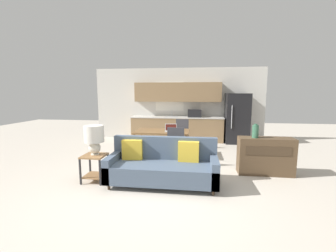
{
  "coord_description": "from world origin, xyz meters",
  "views": [
    {
      "loc": [
        0.75,
        -3.95,
        1.74
      ],
      "look_at": [
        0.03,
        1.5,
        0.95
      ],
      "focal_mm": 24.0,
      "sensor_mm": 36.0,
      "label": 1
    }
  ],
  "objects_px": {
    "dining_table": "(162,133)",
    "laptop": "(171,130)",
    "side_table": "(95,164)",
    "vase": "(255,131)",
    "refrigerator": "(237,118)",
    "credenza": "(265,156)",
    "dining_chair_near_right": "(176,145)",
    "table_lamp": "(94,137)",
    "couch": "(163,166)",
    "dining_chair_far_right": "(182,133)"
  },
  "relations": [
    {
      "from": "vase",
      "to": "dining_chair_far_right",
      "type": "distance_m",
      "value": 2.6
    },
    {
      "from": "refrigerator",
      "to": "laptop",
      "type": "bearing_deg",
      "value": -133.83
    },
    {
      "from": "side_table",
      "to": "credenza",
      "type": "relative_size",
      "value": 0.47
    },
    {
      "from": "dining_table",
      "to": "couch",
      "type": "bearing_deg",
      "value": -80.67
    },
    {
      "from": "couch",
      "to": "dining_chair_far_right",
      "type": "height_order",
      "value": "dining_chair_far_right"
    },
    {
      "from": "couch",
      "to": "laptop",
      "type": "bearing_deg",
      "value": 91.73
    },
    {
      "from": "side_table",
      "to": "dining_chair_far_right",
      "type": "relative_size",
      "value": 0.56
    },
    {
      "from": "side_table",
      "to": "dining_chair_near_right",
      "type": "bearing_deg",
      "value": 37.92
    },
    {
      "from": "refrigerator",
      "to": "dining_chair_far_right",
      "type": "relative_size",
      "value": 1.83
    },
    {
      "from": "dining_chair_near_right",
      "to": "side_table",
      "type": "bearing_deg",
      "value": 41.77
    },
    {
      "from": "couch",
      "to": "credenza",
      "type": "xyz_separation_m",
      "value": [
        2.13,
        0.81,
        0.06
      ]
    },
    {
      "from": "dining_table",
      "to": "vase",
      "type": "relative_size",
      "value": 4.92
    },
    {
      "from": "credenza",
      "to": "dining_chair_near_right",
      "type": "relative_size",
      "value": 1.2
    },
    {
      "from": "refrigerator",
      "to": "dining_table",
      "type": "bearing_deg",
      "value": -138.08
    },
    {
      "from": "vase",
      "to": "dining_chair_near_right",
      "type": "distance_m",
      "value": 1.81
    },
    {
      "from": "couch",
      "to": "vase",
      "type": "distance_m",
      "value": 2.13
    },
    {
      "from": "dining_table",
      "to": "side_table",
      "type": "height_order",
      "value": "dining_table"
    },
    {
      "from": "dining_chair_far_right",
      "to": "dining_chair_near_right",
      "type": "bearing_deg",
      "value": -84.74
    },
    {
      "from": "refrigerator",
      "to": "vase",
      "type": "xyz_separation_m",
      "value": [
        -0.16,
        -3.21,
        0.07
      ]
    },
    {
      "from": "side_table",
      "to": "refrigerator",
      "type": "bearing_deg",
      "value": 49.99
    },
    {
      "from": "credenza",
      "to": "dining_chair_far_right",
      "type": "height_order",
      "value": "dining_chair_far_right"
    },
    {
      "from": "vase",
      "to": "dining_chair_near_right",
      "type": "bearing_deg",
      "value": 168.88
    },
    {
      "from": "couch",
      "to": "side_table",
      "type": "xyz_separation_m",
      "value": [
        -1.37,
        -0.06,
        0.02
      ]
    },
    {
      "from": "table_lamp",
      "to": "vase",
      "type": "xyz_separation_m",
      "value": [
        3.25,
        0.82,
        0.05
      ]
    },
    {
      "from": "side_table",
      "to": "dining_chair_near_right",
      "type": "xyz_separation_m",
      "value": [
        1.53,
        1.19,
        0.16
      ]
    },
    {
      "from": "refrigerator",
      "to": "couch",
      "type": "relative_size",
      "value": 0.84
    },
    {
      "from": "credenza",
      "to": "laptop",
      "type": "xyz_separation_m",
      "value": [
        -2.18,
        1.0,
        0.38
      ]
    },
    {
      "from": "side_table",
      "to": "couch",
      "type": "bearing_deg",
      "value": 2.58
    },
    {
      "from": "side_table",
      "to": "vase",
      "type": "relative_size",
      "value": 1.79
    },
    {
      "from": "refrigerator",
      "to": "dining_table",
      "type": "height_order",
      "value": "refrigerator"
    },
    {
      "from": "couch",
      "to": "dining_chair_near_right",
      "type": "relative_size",
      "value": 2.18
    },
    {
      "from": "refrigerator",
      "to": "credenza",
      "type": "distance_m",
      "value": 3.23
    },
    {
      "from": "laptop",
      "to": "dining_chair_far_right",
      "type": "bearing_deg",
      "value": 69.79
    },
    {
      "from": "table_lamp",
      "to": "laptop",
      "type": "height_order",
      "value": "table_lamp"
    },
    {
      "from": "dining_table",
      "to": "table_lamp",
      "type": "distance_m",
      "value": 2.2
    },
    {
      "from": "credenza",
      "to": "side_table",
      "type": "bearing_deg",
      "value": -165.99
    },
    {
      "from": "table_lamp",
      "to": "dining_chair_far_right",
      "type": "bearing_deg",
      "value": 60.57
    },
    {
      "from": "couch",
      "to": "side_table",
      "type": "relative_size",
      "value": 3.86
    },
    {
      "from": "credenza",
      "to": "vase",
      "type": "xyz_separation_m",
      "value": [
        -0.24,
        -0.02,
        0.54
      ]
    },
    {
      "from": "side_table",
      "to": "dining_chair_far_right",
      "type": "distance_m",
      "value": 3.17
    },
    {
      "from": "dining_table",
      "to": "laptop",
      "type": "xyz_separation_m",
      "value": [
        0.26,
        -0.07,
        0.11
      ]
    },
    {
      "from": "credenza",
      "to": "dining_chair_near_right",
      "type": "xyz_separation_m",
      "value": [
        -1.97,
        0.32,
        0.12
      ]
    },
    {
      "from": "vase",
      "to": "dining_chair_far_right",
      "type": "xyz_separation_m",
      "value": [
        -1.71,
        1.91,
        -0.42
      ]
    },
    {
      "from": "dining_chair_near_right",
      "to": "dining_chair_far_right",
      "type": "height_order",
      "value": "same"
    },
    {
      "from": "dining_table",
      "to": "laptop",
      "type": "distance_m",
      "value": 0.29
    },
    {
      "from": "credenza",
      "to": "dining_chair_far_right",
      "type": "distance_m",
      "value": 2.72
    },
    {
      "from": "side_table",
      "to": "vase",
      "type": "xyz_separation_m",
      "value": [
        3.25,
        0.85,
        0.58
      ]
    },
    {
      "from": "refrigerator",
      "to": "credenza",
      "type": "bearing_deg",
      "value": -88.48
    },
    {
      "from": "dining_table",
      "to": "dining_chair_near_right",
      "type": "distance_m",
      "value": 0.91
    },
    {
      "from": "dining_chair_far_right",
      "to": "dining_table",
      "type": "bearing_deg",
      "value": -115.08
    }
  ]
}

